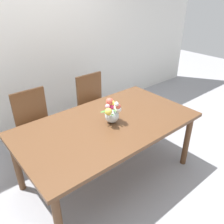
{
  "coord_description": "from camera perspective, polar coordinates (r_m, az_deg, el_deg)",
  "views": [
    {
      "loc": [
        -1.3,
        -1.61,
        1.98
      ],
      "look_at": [
        0.04,
        -0.02,
        0.85
      ],
      "focal_mm": 36.84,
      "sensor_mm": 36.0,
      "label": 1
    }
  ],
  "objects": [
    {
      "name": "ground_plane",
      "position": [
        2.86,
        -0.95,
        -15.21
      ],
      "size": [
        12.0,
        12.0,
        0.0
      ],
      "primitive_type": "plane",
      "color": "#939399"
    },
    {
      "name": "back_wall",
      "position": [
        3.51,
        -18.72,
        17.62
      ],
      "size": [
        7.0,
        0.1,
        2.8
      ],
      "primitive_type": "cube",
      "color": "silver",
      "rests_on": "ground_plane"
    },
    {
      "name": "dining_table",
      "position": [
        2.46,
        -1.07,
        -4.08
      ],
      "size": [
        1.9,
        1.06,
        0.73
      ],
      "color": "brown",
      "rests_on": "ground_plane"
    },
    {
      "name": "chair_left",
      "position": [
        3.01,
        -18.47,
        -2.2
      ],
      "size": [
        0.42,
        0.42,
        0.9
      ],
      "rotation": [
        0.0,
        0.0,
        3.14
      ],
      "color": "brown",
      "rests_on": "ground_plane"
    },
    {
      "name": "chair_right",
      "position": [
        3.37,
        -4.47,
        2.74
      ],
      "size": [
        0.42,
        0.42,
        0.9
      ],
      "rotation": [
        0.0,
        0.0,
        3.14
      ],
      "color": "brown",
      "rests_on": "ground_plane"
    },
    {
      "name": "flower_vase",
      "position": [
        2.37,
        0.09,
        -0.03
      ],
      "size": [
        0.21,
        0.2,
        0.26
      ],
      "color": "silver",
      "rests_on": "dining_table"
    }
  ]
}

